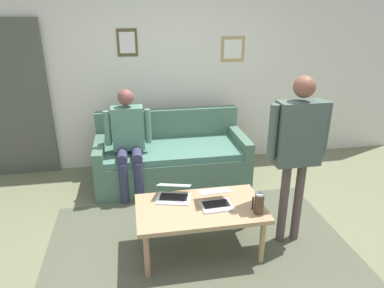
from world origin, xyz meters
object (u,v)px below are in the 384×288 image
Objects in this scene: laptop_center at (174,194)px; french_press at (259,203)px; laptop_left at (216,200)px; coffee_table at (200,211)px; person_seated at (128,137)px; couch at (172,158)px; person_standing at (298,141)px; interior_door at (16,101)px.

french_press is at bearing 150.86° from laptop_center.
coffee_table is at bearing 3.95° from laptop_left.
person_seated reaches higher than coffee_table.
laptop_left is (-0.23, 1.50, 0.21)m from couch.
french_press is at bearing 108.30° from couch.
person_standing is (-0.41, -0.20, 0.47)m from french_press.
french_press reaches higher than laptop_left.
couch reaches higher than laptop_center.
person_seated is (1.50, -1.27, -0.32)m from person_standing.
person_standing reaches higher than french_press.
person_seated is (1.10, -1.47, 0.15)m from french_press.
interior_door is at bearing -45.79° from coffee_table.
laptop_left is at bearing 136.34° from interior_door.
interior_door reaches higher than french_press.
interior_door reaches higher than person_standing.
couch is at bearing 163.61° from interior_door.
person_seated reaches higher than laptop_center.
laptop_left is 0.19× the size of person_standing.
person_standing is 1.99m from person_seated.
person_standing reaches higher than laptop_left.
coffee_table is 0.54m from french_press.
interior_door is 1.60× the size of person_seated.
interior_door is at bearing -43.66° from laptop_left.
coffee_table is 0.71× the size of person_standing.
person_seated is at bearing -64.37° from coffee_table.
french_press is at bearing 158.60° from coffee_table.
french_press is (-0.34, 0.20, 0.06)m from laptop_left.
interior_door is 2.15m from couch.
person_seated is (0.61, -1.28, 0.30)m from coffee_table.
person_seated is (0.40, -1.08, 0.21)m from laptop_center.
laptop_center is 1.24m from person_standing.
person_standing is at bearing 170.32° from laptop_center.
interior_door is at bearing -46.12° from laptop_center.
coffee_table is 0.91× the size of person_seated.
couch is 5.10× the size of laptop_center.
french_press reaches higher than laptop_center.
couch is at bearing -71.70° from french_press.
french_press is 0.18× the size of person_seated.
laptop_center is 0.23× the size of person_standing.
couch is 1.81m from french_press.
interior_door reaches higher than couch.
interior_door reaches higher than coffee_table.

